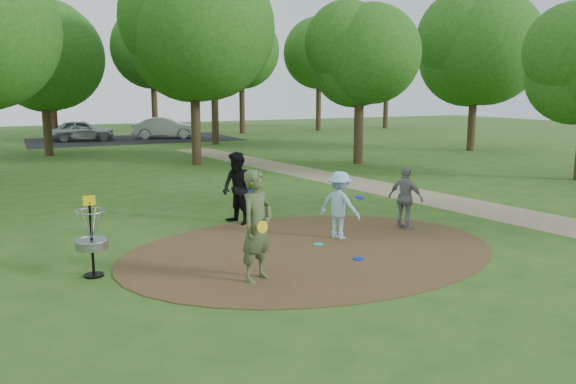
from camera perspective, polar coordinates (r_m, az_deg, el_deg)
name	(u,v)px	position (r m, az deg, el deg)	size (l,w,h in m)	color
ground	(312,251)	(12.29, 2.48, -5.96)	(100.00, 100.00, 0.00)	#2D5119
dirt_clearing	(312,250)	(12.28, 2.48, -5.91)	(8.40, 8.40, 0.02)	#47301C
footpath	(471,206)	(17.67, 18.09, -1.41)	(2.00, 40.00, 0.01)	#8C7A5B
parking_lot	(134,139)	(41.21, -15.37, 5.18)	(14.00, 8.00, 0.01)	black
player_observer_with_disc	(257,226)	(10.15, -3.17, -3.48)	(0.89, 0.80, 2.05)	#4B5A34
player_throwing_with_disc	(339,205)	(13.13, 5.25, -1.35)	(1.24, 1.19, 1.59)	#9CCBE9
player_walking_with_disc	(238,188)	(14.51, -5.15, 0.36)	(0.95, 1.08, 1.88)	black
player_waiting_with_disc	(406,198)	(14.24, 11.86, -0.62)	(0.73, 1.00, 1.58)	gray
disc_ground_cyan	(318,244)	(12.67, 3.11, -5.32)	(0.22, 0.22, 0.02)	#17B9BA
disc_ground_blue	(358,259)	(11.68, 7.17, -6.75)	(0.22, 0.22, 0.02)	#0D1DDF
car_left	(82,130)	(41.11, -20.19, 5.89)	(1.69, 4.19, 1.43)	#ACAFB4
car_right	(165,128)	(41.50, -12.36, 6.37)	(1.59, 4.56, 1.50)	#A5A9AC
disc_golf_basket	(91,231)	(11.01, -19.37, -3.76)	(0.63, 0.63, 1.54)	black
tree_ring	(234,42)	(22.33, -5.51, 14.90)	(37.50, 45.26, 9.16)	#332316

